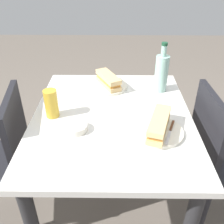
# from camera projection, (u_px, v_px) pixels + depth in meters

# --- Properties ---
(ground_plane) EXTENTS (8.00, 8.00, 0.00)m
(ground_plane) POSITION_uv_depth(u_px,v_px,m) (112.00, 210.00, 1.68)
(ground_plane) COLOR #6B6056
(dining_table) EXTENTS (0.95, 0.79, 0.75)m
(dining_table) POSITION_uv_depth(u_px,v_px,m) (112.00, 136.00, 1.34)
(dining_table) COLOR silver
(dining_table) RESTS_ON ground
(chair_far) EXTENTS (0.42, 0.42, 0.86)m
(chair_far) POSITION_uv_depth(u_px,v_px,m) (219.00, 155.00, 1.40)
(chair_far) COLOR black
(chair_far) RESTS_ON ground
(chair_near) EXTENTS (0.46, 0.46, 0.86)m
(chair_near) POSITION_uv_depth(u_px,v_px,m) (3.00, 158.00, 1.38)
(chair_near) COLOR black
(chair_near) RESTS_ON ground
(plate_near) EXTENTS (0.23, 0.23, 0.01)m
(plate_near) POSITION_uv_depth(u_px,v_px,m) (108.00, 86.00, 1.52)
(plate_near) COLOR silver
(plate_near) RESTS_ON dining_table
(baguette_sandwich_near) EXTENTS (0.22, 0.16, 0.07)m
(baguette_sandwich_near) POSITION_uv_depth(u_px,v_px,m) (108.00, 80.00, 1.50)
(baguette_sandwich_near) COLOR #DBB77A
(baguette_sandwich_near) RESTS_ON plate_near
(knife_near) EXTENTS (0.18, 0.05, 0.01)m
(knife_near) POSITION_uv_depth(u_px,v_px,m) (115.00, 82.00, 1.54)
(knife_near) COLOR silver
(knife_near) RESTS_ON plate_near
(plate_far) EXTENTS (0.23, 0.23, 0.01)m
(plate_far) POSITION_uv_depth(u_px,v_px,m) (158.00, 132.00, 1.14)
(plate_far) COLOR silver
(plate_far) RESTS_ON dining_table
(baguette_sandwich_far) EXTENTS (0.24, 0.14, 0.07)m
(baguette_sandwich_far) POSITION_uv_depth(u_px,v_px,m) (159.00, 124.00, 1.12)
(baguette_sandwich_far) COLOR #DBB77A
(baguette_sandwich_far) RESTS_ON plate_far
(knife_far) EXTENTS (0.17, 0.07, 0.01)m
(knife_far) POSITION_uv_depth(u_px,v_px,m) (170.00, 131.00, 1.13)
(knife_far) COLOR silver
(knife_far) RESTS_ON plate_far
(water_bottle) EXTENTS (0.08, 0.08, 0.28)m
(water_bottle) POSITION_uv_depth(u_px,v_px,m) (161.00, 72.00, 1.43)
(water_bottle) COLOR #99C6B7
(water_bottle) RESTS_ON dining_table
(beer_glass) EXTENTS (0.07, 0.07, 0.14)m
(beer_glass) POSITION_uv_depth(u_px,v_px,m) (51.00, 104.00, 1.23)
(beer_glass) COLOR gold
(beer_glass) RESTS_ON dining_table
(olive_bowl) EXTENTS (0.10, 0.10, 0.03)m
(olive_bowl) POSITION_uv_depth(u_px,v_px,m) (76.00, 128.00, 1.16)
(olive_bowl) COLOR silver
(olive_bowl) RESTS_ON dining_table
(paper_napkin) EXTENTS (0.18, 0.18, 0.00)m
(paper_napkin) POSITION_uv_depth(u_px,v_px,m) (112.00, 164.00, 0.98)
(paper_napkin) COLOR white
(paper_napkin) RESTS_ON dining_table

